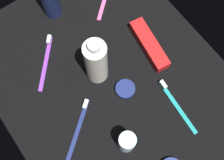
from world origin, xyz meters
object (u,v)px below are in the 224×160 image
at_px(bodywash_bottle, 96,62).
at_px(toothbrush_navy, 79,126).
at_px(toothbrush_teal, 175,103).
at_px(deodorant_stick, 127,142).
at_px(cream_tin_right, 125,89).
at_px(toothbrush_purple, 46,59).
at_px(toothpaste_box_red, 149,45).

xyz_separation_m(bodywash_bottle, toothbrush_navy, (0.10, -0.13, -0.08)).
bearing_deg(toothbrush_teal, deodorant_stick, -87.31).
bearing_deg(cream_tin_right, toothbrush_navy, -86.69).
xyz_separation_m(deodorant_stick, cream_tin_right, (-0.13, 0.09, -0.04)).
relative_size(bodywash_bottle, toothbrush_teal, 1.09).
xyz_separation_m(deodorant_stick, toothbrush_purple, (-0.35, -0.05, -0.04)).
distance_m(toothbrush_teal, toothbrush_navy, 0.28).
xyz_separation_m(toothbrush_teal, toothbrush_navy, (-0.11, -0.26, 0.00)).
distance_m(toothbrush_teal, toothbrush_purple, 0.41).
relative_size(toothbrush_purple, cream_tin_right, 2.44).
bearing_deg(cream_tin_right, toothpaste_box_red, 115.90).
bearing_deg(cream_tin_right, toothbrush_purple, -147.71).
height_order(toothbrush_teal, toothbrush_navy, same).
bearing_deg(toothpaste_box_red, cream_tin_right, -55.57).
height_order(toothbrush_navy, toothpaste_box_red, toothpaste_box_red).
xyz_separation_m(toothbrush_purple, cream_tin_right, (0.22, 0.14, 0.00)).
bearing_deg(toothbrush_purple, deodorant_stick, 7.50).
relative_size(deodorant_stick, toothbrush_teal, 0.49).
distance_m(deodorant_stick, toothbrush_purple, 0.35).
height_order(deodorant_stick, toothbrush_purple, deodorant_stick).
bearing_deg(deodorant_stick, bodywash_bottle, 165.49).
xyz_separation_m(toothbrush_teal, cream_tin_right, (-0.12, -0.09, 0.00)).
relative_size(bodywash_bottle, cream_tin_right, 3.38).
height_order(deodorant_stick, toothpaste_box_red, deodorant_stick).
bearing_deg(toothbrush_purple, toothbrush_navy, -8.06).
xyz_separation_m(bodywash_bottle, toothbrush_purple, (-0.13, -0.10, -0.08)).
height_order(toothbrush_navy, cream_tin_right, toothbrush_navy).
bearing_deg(toothbrush_navy, toothpaste_box_red, 104.22).
bearing_deg(toothpaste_box_red, bodywash_bottle, -88.12).
relative_size(toothbrush_teal, cream_tin_right, 3.10).
height_order(bodywash_bottle, cream_tin_right, bodywash_bottle).
distance_m(toothbrush_teal, toothpaste_box_red, 0.20).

